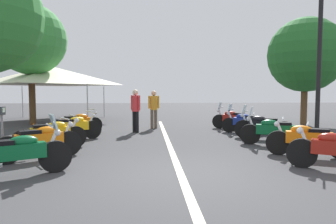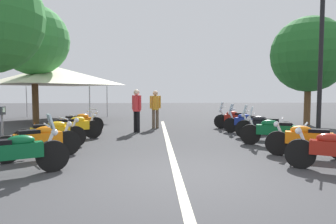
% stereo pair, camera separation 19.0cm
% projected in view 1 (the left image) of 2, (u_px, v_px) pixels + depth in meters
% --- Properties ---
extents(ground_plane, '(80.00, 80.00, 0.00)m').
position_uv_depth(ground_plane, '(181.00, 176.00, 5.82)').
color(ground_plane, '#38383A').
extents(lane_centre_stripe, '(14.32, 0.16, 0.01)m').
position_uv_depth(lane_centre_stripe, '(169.00, 143.00, 9.58)').
color(lane_centre_stripe, beige).
rests_on(lane_centre_stripe, ground_plane).
extents(motorcycle_left_row_0, '(1.19, 2.01, 1.22)m').
position_uv_depth(motorcycle_left_row_0, '(15.00, 154.00, 5.73)').
color(motorcycle_left_row_0, black).
rests_on(motorcycle_left_row_0, ground_plane).
extents(motorcycle_left_row_1, '(1.35, 1.80, 1.01)m').
position_uv_depth(motorcycle_left_row_1, '(40.00, 141.00, 7.27)').
color(motorcycle_left_row_1, black).
rests_on(motorcycle_left_row_1, ground_plane).
extents(motorcycle_left_row_2, '(1.10, 1.89, 1.00)m').
position_uv_depth(motorcycle_left_row_2, '(51.00, 134.00, 8.53)').
color(motorcycle_left_row_2, black).
rests_on(motorcycle_left_row_2, ground_plane).
extents(motorcycle_left_row_3, '(1.24, 1.86, 1.01)m').
position_uv_depth(motorcycle_left_row_3, '(73.00, 127.00, 10.14)').
color(motorcycle_left_row_3, black).
rests_on(motorcycle_left_row_3, ground_plane).
extents(motorcycle_left_row_4, '(1.38, 1.80, 1.00)m').
position_uv_depth(motorcycle_left_row_4, '(77.00, 123.00, 11.59)').
color(motorcycle_left_row_4, black).
rests_on(motorcycle_left_row_4, ground_plane).
extents(motorcycle_right_row_1, '(1.07, 1.98, 1.00)m').
position_uv_depth(motorcycle_right_row_1, '(308.00, 139.00, 7.57)').
color(motorcycle_right_row_1, black).
rests_on(motorcycle_right_row_1, ground_plane).
extents(motorcycle_right_row_2, '(1.03, 2.06, 1.21)m').
position_uv_depth(motorcycle_right_row_2, '(274.00, 131.00, 9.18)').
color(motorcycle_right_row_2, black).
rests_on(motorcycle_right_row_2, ground_plane).
extents(motorcycle_right_row_3, '(1.08, 1.91, 1.22)m').
position_uv_depth(motorcycle_right_row_3, '(263.00, 126.00, 10.46)').
color(motorcycle_right_row_3, black).
rests_on(motorcycle_right_row_3, ground_plane).
extents(motorcycle_right_row_4, '(1.15, 1.86, 1.20)m').
position_uv_depth(motorcycle_right_row_4, '(246.00, 122.00, 11.88)').
color(motorcycle_right_row_4, black).
rests_on(motorcycle_right_row_4, ground_plane).
extents(motorcycle_right_row_5, '(1.02, 1.87, 1.21)m').
position_uv_depth(motorcycle_right_row_5, '(234.00, 119.00, 13.32)').
color(motorcycle_right_row_5, black).
rests_on(motorcycle_right_row_5, ground_plane).
extents(street_lamp_twin_globe, '(0.32, 1.22, 5.14)m').
position_uv_depth(street_lamp_twin_globe, '(320.00, 36.00, 9.41)').
color(street_lamp_twin_globe, black).
rests_on(street_lamp_twin_globe, ground_plane).
extents(parking_meter, '(0.19, 0.15, 1.29)m').
position_uv_depth(parking_meter, '(2.00, 121.00, 7.79)').
color(parking_meter, slate).
rests_on(parking_meter, ground_plane).
extents(traffic_cone_0, '(0.36, 0.36, 0.61)m').
position_uv_depth(traffic_cone_0, '(287.00, 129.00, 10.93)').
color(traffic_cone_0, orange).
rests_on(traffic_cone_0, ground_plane).
extents(traffic_cone_1, '(0.36, 0.36, 0.61)m').
position_uv_depth(traffic_cone_1, '(34.00, 132.00, 10.19)').
color(traffic_cone_1, orange).
rests_on(traffic_cone_1, ground_plane).
extents(bystander_0, '(0.40, 0.40, 1.78)m').
position_uv_depth(bystander_0, '(136.00, 107.00, 12.10)').
color(bystander_0, black).
rests_on(bystander_0, ground_plane).
extents(bystander_1, '(0.32, 0.51, 1.74)m').
position_uv_depth(bystander_1, '(154.00, 106.00, 13.46)').
color(bystander_1, brown).
rests_on(bystander_1, ground_plane).
extents(roadside_tree_0, '(3.57, 3.57, 6.13)m').
position_uv_depth(roadside_tree_0, '(30.00, 40.00, 14.84)').
color(roadside_tree_0, brown).
rests_on(roadside_tree_0, ground_plane).
extents(roadside_tree_2, '(3.78, 3.78, 5.47)m').
position_uv_depth(roadside_tree_2, '(305.00, 55.00, 14.96)').
color(roadside_tree_2, brown).
rests_on(roadside_tree_2, ground_plane).
extents(event_tent, '(5.98, 5.98, 3.20)m').
position_uv_depth(event_tent, '(49.00, 75.00, 16.93)').
color(event_tent, beige).
rests_on(event_tent, ground_plane).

